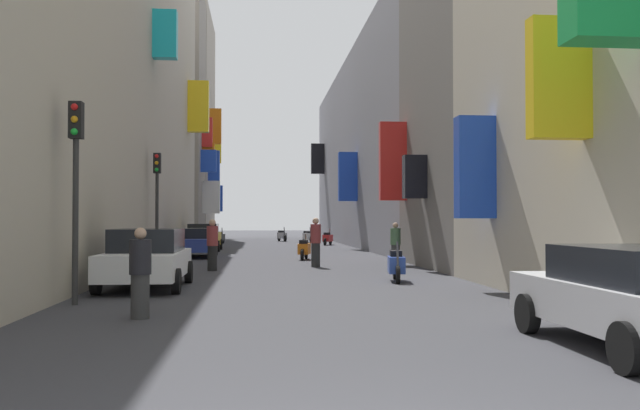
% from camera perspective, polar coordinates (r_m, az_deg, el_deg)
% --- Properties ---
extents(ground_plane, '(140.00, 140.00, 0.00)m').
position_cam_1_polar(ground_plane, '(34.19, -3.80, -4.13)').
color(ground_plane, '#38383D').
extents(building_left_near, '(7.22, 39.60, 18.10)m').
position_cam_1_polar(building_left_near, '(26.02, -21.69, 15.19)').
color(building_left_near, '#BCB29E').
rests_on(building_left_near, ground).
extents(building_left_mid_b, '(7.28, 6.16, 18.54)m').
position_cam_1_polar(building_left_mid_b, '(50.85, -13.36, 7.31)').
color(building_left_mid_b, gray).
rests_on(building_left_mid_b, ground).
extents(building_left_far, '(7.10, 10.82, 19.48)m').
position_cam_1_polar(building_left_far, '(59.69, -12.16, 6.50)').
color(building_left_far, '#9E9384').
rests_on(building_left_far, ground).
extents(building_right_mid_a, '(7.07, 7.76, 14.43)m').
position_cam_1_polar(building_right_mid_a, '(25.84, 15.24, 11.04)').
color(building_right_mid_a, slate).
rests_on(building_right_mid_a, ground).
extents(building_right_mid_b, '(7.18, 36.62, 12.59)m').
position_cam_1_polar(building_right_mid_b, '(46.90, 5.67, 4.36)').
color(building_right_mid_b, gray).
rests_on(building_right_mid_b, ground).
extents(parked_car_white, '(1.99, 4.17, 1.49)m').
position_cam_1_polar(parked_car_white, '(17.39, -14.54, -4.33)').
color(parked_car_white, white).
rests_on(parked_car_white, ground).
extents(parked_car_yellow, '(1.94, 4.05, 1.48)m').
position_cam_1_polar(parked_car_yellow, '(37.41, -9.92, -2.66)').
color(parked_car_yellow, gold).
rests_on(parked_car_yellow, ground).
extents(parked_car_silver, '(1.96, 4.17, 1.37)m').
position_cam_1_polar(parked_car_silver, '(9.82, 25.34, -6.96)').
color(parked_car_silver, '#B7B7BC').
rests_on(parked_car_silver, ground).
extents(parked_car_blue, '(1.86, 4.48, 1.32)m').
position_cam_1_polar(parked_car_blue, '(31.31, -10.58, -3.08)').
color(parked_car_blue, navy).
rests_on(parked_car_blue, ground).
extents(scooter_blue, '(0.58, 1.79, 1.13)m').
position_cam_1_polar(scooter_blue, '(18.83, 6.52, -5.08)').
color(scooter_blue, '#2D4CAD').
rests_on(scooter_blue, ground).
extents(scooter_red, '(0.82, 1.81, 1.13)m').
position_cam_1_polar(scooter_red, '(44.99, 0.66, -2.84)').
color(scooter_red, red).
rests_on(scooter_red, ground).
extents(scooter_orange, '(0.64, 1.76, 1.13)m').
position_cam_1_polar(scooter_orange, '(28.74, -1.35, -3.76)').
color(scooter_orange, orange).
rests_on(scooter_orange, ground).
extents(scooter_silver, '(0.76, 1.85, 1.13)m').
position_cam_1_polar(scooter_silver, '(52.52, -3.26, -2.61)').
color(scooter_silver, '#ADADB2').
rests_on(scooter_silver, ground).
extents(scooter_black, '(0.69, 1.92, 1.13)m').
position_cam_1_polar(scooter_black, '(47.68, -8.53, -2.74)').
color(scooter_black, black).
rests_on(scooter_black, ground).
extents(scooter_white, '(0.75, 1.76, 1.13)m').
position_cam_1_polar(scooter_white, '(49.85, -1.05, -2.69)').
color(scooter_white, silver).
rests_on(scooter_white, ground).
extents(pedestrian_crossing, '(0.52, 0.52, 1.73)m').
position_cam_1_polar(pedestrian_crossing, '(22.80, -9.16, -3.39)').
color(pedestrian_crossing, black).
rests_on(pedestrian_crossing, ground).
extents(pedestrian_near_left, '(0.50, 0.50, 1.79)m').
position_cam_1_polar(pedestrian_near_left, '(24.27, -0.37, -3.20)').
color(pedestrian_near_left, '#2A2A2A').
rests_on(pedestrian_near_left, ground).
extents(pedestrian_near_right, '(0.53, 0.53, 1.61)m').
position_cam_1_polar(pedestrian_near_right, '(25.04, 6.45, -3.35)').
color(pedestrian_near_right, '#3C3C3C').
rests_on(pedestrian_near_right, ground).
extents(pedestrian_mid_street, '(0.53, 0.53, 1.59)m').
position_cam_1_polar(pedestrian_mid_street, '(12.12, -15.08, -5.65)').
color(pedestrian_mid_street, '#353535').
rests_on(pedestrian_mid_street, ground).
extents(traffic_light_near_corner, '(0.26, 0.34, 4.12)m').
position_cam_1_polar(traffic_light_near_corner, '(14.44, -20.11, 3.15)').
color(traffic_light_near_corner, '#2D2D2D').
rests_on(traffic_light_near_corner, ground).
extents(traffic_light_far_corner, '(0.26, 0.34, 4.19)m').
position_cam_1_polar(traffic_light_far_corner, '(25.44, -13.73, 1.34)').
color(traffic_light_far_corner, '#2D2D2D').
rests_on(traffic_light_far_corner, ground).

